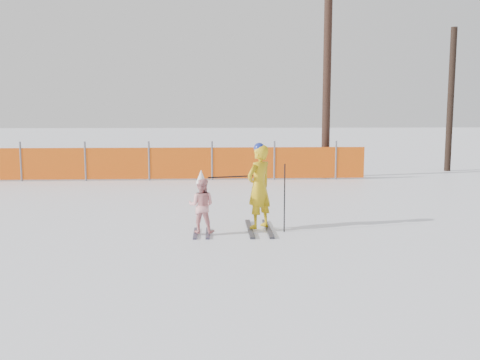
# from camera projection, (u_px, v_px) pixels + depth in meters

# --- Properties ---
(ground) EXTENTS (120.00, 120.00, 0.00)m
(ground) POSITION_uv_depth(u_px,v_px,m) (241.00, 242.00, 9.06)
(ground) COLOR white
(ground) RESTS_ON ground
(adult) EXTENTS (0.67, 1.50, 1.63)m
(adult) POSITION_uv_depth(u_px,v_px,m) (259.00, 187.00, 9.90)
(adult) COLOR black
(adult) RESTS_ON ground
(child) EXTENTS (0.54, 0.85, 1.17)m
(child) POSITION_uv_depth(u_px,v_px,m) (201.00, 205.00, 9.58)
(child) COLOR black
(child) RESTS_ON ground
(ski_poles) EXTENTS (1.41, 0.26, 1.26)m
(ski_poles) POSITION_uv_depth(u_px,v_px,m) (263.00, 190.00, 9.73)
(ski_poles) COLOR black
(ski_poles) RESTS_ON ground
(safety_fence) EXTENTS (16.95, 0.06, 1.25)m
(safety_fence) POSITION_uv_depth(u_px,v_px,m) (99.00, 163.00, 16.89)
(safety_fence) COLOR #595960
(safety_fence) RESTS_ON ground
(tree_trunks) EXTENTS (5.15, 1.84, 6.65)m
(tree_trunks) POSITION_uv_depth(u_px,v_px,m) (375.00, 86.00, 18.21)
(tree_trunks) COLOR black
(tree_trunks) RESTS_ON ground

